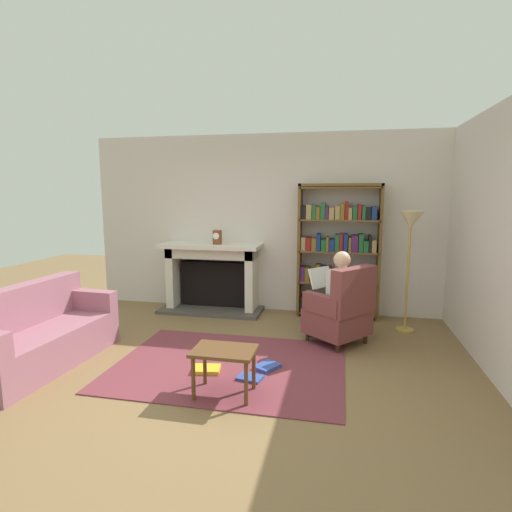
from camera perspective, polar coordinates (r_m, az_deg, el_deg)
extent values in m
plane|color=olive|center=(4.23, -4.91, -16.68)|extent=(14.00, 14.00, 0.00)
cube|color=silver|center=(6.32, 1.66, 4.55)|extent=(5.60, 0.10, 2.70)
cube|color=silver|center=(5.15, 29.12, 2.48)|extent=(0.10, 5.20, 2.70)
cube|color=brown|center=(4.49, -3.76, -15.02)|extent=(2.40, 1.80, 0.01)
cube|color=#4C4742|center=(6.40, -6.32, -7.52)|extent=(1.57, 0.64, 0.05)
cube|color=black|center=(6.51, -5.77, -3.82)|extent=(1.05, 0.20, 0.70)
cube|color=silver|center=(6.60, -11.30, -2.92)|extent=(0.12, 0.44, 0.99)
cube|color=silver|center=(6.22, -0.60, -3.46)|extent=(0.12, 0.44, 0.99)
cube|color=silver|center=(6.31, -6.17, 0.51)|extent=(1.37, 0.44, 0.16)
cube|color=silver|center=(6.24, -6.36, 1.44)|extent=(1.53, 0.56, 0.06)
cylinder|color=brown|center=(6.17, -5.45, 2.63)|extent=(0.14, 0.14, 0.21)
cylinder|color=white|center=(6.10, -5.63, 2.80)|extent=(0.10, 0.01, 0.10)
cube|color=brown|center=(6.08, 6.11, 0.79)|extent=(0.04, 0.32, 1.95)
cube|color=brown|center=(6.07, 16.84, 0.45)|extent=(0.04, 0.32, 1.95)
cube|color=brown|center=(5.99, 11.75, 9.71)|extent=(1.18, 0.32, 0.04)
cube|color=brown|center=(6.24, 11.21, -7.73)|extent=(1.14, 0.32, 0.02)
cube|color=black|center=(6.22, 6.56, -6.45)|extent=(0.07, 0.26, 0.23)
cube|color=#1E592D|center=(6.22, 7.22, -6.75)|extent=(0.07, 0.26, 0.17)
cube|color=maroon|center=(6.21, 7.94, -6.50)|extent=(0.07, 0.26, 0.23)
cube|color=navy|center=(6.21, 8.54, -6.79)|extent=(0.04, 0.26, 0.17)
cube|color=#4C1E59|center=(6.21, 9.01, -6.77)|extent=(0.05, 0.26, 0.18)
cube|color=black|center=(6.21, 9.65, -6.78)|extent=(0.06, 0.26, 0.18)
cube|color=#997F4C|center=(6.21, 10.19, -6.88)|extent=(0.05, 0.26, 0.17)
cube|color=#4C1E59|center=(6.20, 10.72, -6.52)|extent=(0.04, 0.26, 0.25)
cube|color=brown|center=(6.19, 11.37, -6.50)|extent=(0.08, 0.26, 0.26)
cube|color=black|center=(6.20, 12.05, -6.82)|extent=(0.06, 0.26, 0.19)
cube|color=navy|center=(6.20, 12.57, -6.82)|extent=(0.04, 0.26, 0.20)
cube|color=black|center=(6.20, 13.21, -6.66)|extent=(0.09, 0.26, 0.24)
cube|color=#997F4C|center=(6.21, 14.03, -6.90)|extent=(0.07, 0.26, 0.19)
cube|color=navy|center=(6.20, 14.64, -6.65)|extent=(0.05, 0.26, 0.25)
cube|color=#4C1E59|center=(6.21, 15.31, -6.77)|extent=(0.08, 0.26, 0.22)
cube|color=brown|center=(6.22, 16.12, -6.73)|extent=(0.08, 0.26, 0.24)
cube|color=brown|center=(6.13, 11.34, -3.62)|extent=(1.14, 0.32, 0.02)
cube|color=#4C1E59|center=(6.12, 6.62, -2.40)|extent=(0.06, 0.26, 0.21)
cube|color=brown|center=(6.11, 7.24, -2.45)|extent=(0.07, 0.26, 0.20)
cube|color=brown|center=(6.11, 7.95, -2.68)|extent=(0.06, 0.26, 0.16)
cube|color=brown|center=(6.10, 8.68, -2.30)|extent=(0.07, 0.26, 0.25)
cube|color=navy|center=(6.10, 9.42, -2.41)|extent=(0.07, 0.26, 0.23)
cube|color=maroon|center=(6.10, 10.14, -2.50)|extent=(0.08, 0.26, 0.22)
cube|color=navy|center=(6.10, 10.75, -2.77)|extent=(0.04, 0.26, 0.16)
cube|color=#997F4C|center=(6.09, 11.23, -2.41)|extent=(0.06, 0.26, 0.24)
cube|color=#997F4C|center=(6.09, 11.86, -2.39)|extent=(0.06, 0.26, 0.25)
cube|color=#997F4C|center=(6.09, 12.54, -2.52)|extent=(0.06, 0.26, 0.23)
cube|color=#4C1E59|center=(6.10, 13.13, -2.65)|extent=(0.05, 0.26, 0.20)
cube|color=brown|center=(6.10, 13.69, -2.76)|extent=(0.06, 0.26, 0.18)
cube|color=maroon|center=(6.10, 14.42, -2.81)|extent=(0.08, 0.26, 0.18)
cube|color=navy|center=(6.11, 15.28, -2.84)|extent=(0.08, 0.26, 0.18)
cube|color=#1E592D|center=(6.11, 16.22, -2.60)|extent=(0.09, 0.26, 0.23)
cube|color=brown|center=(6.05, 11.47, 0.62)|extent=(1.14, 0.32, 0.02)
cube|color=#997F4C|center=(6.05, 6.71, 1.78)|extent=(0.07, 0.26, 0.19)
cube|color=maroon|center=(6.04, 7.41, 1.74)|extent=(0.07, 0.26, 0.19)
cube|color=brown|center=(6.04, 8.15, 1.69)|extent=(0.07, 0.26, 0.18)
cube|color=navy|center=(6.03, 8.77, 1.96)|extent=(0.06, 0.26, 0.24)
cube|color=#1E592D|center=(6.03, 9.45, 1.58)|extent=(0.07, 0.26, 0.17)
cube|color=brown|center=(6.03, 9.99, 1.70)|extent=(0.04, 0.26, 0.20)
cube|color=navy|center=(6.03, 10.57, 1.56)|extent=(0.07, 0.26, 0.17)
cube|color=#1E592D|center=(6.02, 11.28, 1.86)|extent=(0.06, 0.26, 0.24)
cube|color=maroon|center=(6.02, 11.84, 1.90)|extent=(0.05, 0.26, 0.25)
cube|color=navy|center=(6.02, 12.43, 1.88)|extent=(0.06, 0.26, 0.25)
cube|color=brown|center=(6.02, 12.98, 1.63)|extent=(0.04, 0.26, 0.20)
cube|color=#4C1E59|center=(6.02, 13.63, 1.76)|extent=(0.09, 0.26, 0.23)
cube|color=#1E592D|center=(6.03, 14.46, 1.83)|extent=(0.06, 0.26, 0.25)
cube|color=#1E592D|center=(6.04, 15.11, 1.36)|extent=(0.06, 0.26, 0.16)
cube|color=black|center=(6.03, 15.62, 1.71)|extent=(0.04, 0.26, 0.24)
cube|color=#997F4C|center=(6.04, 16.14, 1.39)|extent=(0.06, 0.26, 0.17)
cube|color=brown|center=(6.00, 11.61, 4.96)|extent=(1.14, 0.32, 0.02)
cube|color=black|center=(6.01, 6.76, 6.09)|extent=(0.06, 0.26, 0.19)
cube|color=#997F4C|center=(6.00, 7.49, 6.17)|extent=(0.08, 0.26, 0.21)
cube|color=#1E592D|center=(6.00, 8.20, 6.10)|extent=(0.05, 0.26, 0.20)
cube|color=brown|center=(6.00, 8.73, 6.00)|extent=(0.05, 0.26, 0.18)
cube|color=#1E592D|center=(5.99, 9.37, 6.24)|extent=(0.06, 0.26, 0.23)
cube|color=#4C1E59|center=(5.99, 9.92, 5.97)|extent=(0.04, 0.26, 0.18)
cube|color=#997F4C|center=(5.99, 10.55, 5.92)|extent=(0.07, 0.26, 0.17)
cube|color=#997F4C|center=(5.99, 11.34, 6.01)|extent=(0.07, 0.26, 0.20)
cube|color=brown|center=(5.99, 12.00, 6.15)|extent=(0.06, 0.26, 0.23)
cube|color=maroon|center=(5.98, 12.55, 6.25)|extent=(0.04, 0.26, 0.26)
cube|color=#997F4C|center=(5.99, 13.04, 5.83)|extent=(0.05, 0.26, 0.17)
cube|color=#1E592D|center=(5.99, 13.66, 5.89)|extent=(0.06, 0.26, 0.19)
cube|color=maroon|center=(5.99, 14.27, 6.02)|extent=(0.05, 0.26, 0.22)
cube|color=#1E592D|center=(5.99, 14.82, 5.91)|extent=(0.04, 0.26, 0.20)
cube|color=black|center=(6.00, 15.39, 5.75)|extent=(0.07, 0.26, 0.17)
cube|color=navy|center=(6.00, 16.15, 5.79)|extent=(0.07, 0.26, 0.19)
cube|color=brown|center=(5.99, 11.74, 9.33)|extent=(1.14, 0.32, 0.02)
cylinder|color=#331E14|center=(5.52, 11.02, -9.93)|extent=(0.05, 0.05, 0.12)
cylinder|color=#331E14|center=(5.16, 7.23, -11.17)|extent=(0.05, 0.05, 0.12)
cylinder|color=#331E14|center=(5.24, 15.06, -11.10)|extent=(0.05, 0.05, 0.12)
cylinder|color=#331E14|center=(4.86, 11.35, -12.56)|extent=(0.05, 0.05, 0.12)
cube|color=brown|center=(5.12, 11.24, -8.95)|extent=(0.87, 0.88, 0.30)
cube|color=brown|center=(4.86, 13.54, -4.79)|extent=(0.53, 0.59, 0.55)
cube|color=brown|center=(5.25, 13.26, -5.62)|extent=(0.49, 0.44, 0.22)
cube|color=brown|center=(4.86, 9.25, -6.69)|extent=(0.49, 0.44, 0.22)
cube|color=silver|center=(4.99, 11.82, -4.69)|extent=(0.36, 0.37, 0.50)
sphere|color=#D8AD8C|center=(4.91, 11.95, -0.49)|extent=(0.20, 0.20, 0.20)
cube|color=#191E3F|center=(5.22, 10.63, -6.31)|extent=(0.38, 0.35, 0.12)
cube|color=#191E3F|center=(5.10, 9.44, -6.63)|extent=(0.38, 0.35, 0.12)
cylinder|color=#191E3F|center=(5.41, 9.02, -8.59)|extent=(0.10, 0.10, 0.42)
cylinder|color=#191E3F|center=(5.30, 7.83, -8.93)|extent=(0.10, 0.10, 0.42)
cube|color=white|center=(5.18, 9.06, -2.98)|extent=(0.31, 0.35, 0.25)
cube|color=#9D6172|center=(4.96, -27.60, -11.26)|extent=(0.79, 1.73, 0.40)
cube|color=#9D6172|center=(5.02, -30.24, -6.15)|extent=(0.29, 1.71, 0.45)
cube|color=#9D6172|center=(5.43, -22.36, -5.70)|extent=(0.71, 0.20, 0.24)
cube|color=brown|center=(3.74, -4.49, -13.09)|extent=(0.56, 0.39, 0.03)
cylinder|color=brown|center=(3.77, -8.77, -16.65)|extent=(0.04, 0.04, 0.41)
cylinder|color=brown|center=(3.64, -1.40, -17.50)|extent=(0.04, 0.04, 0.41)
cylinder|color=brown|center=(4.03, -7.17, -14.86)|extent=(0.04, 0.04, 0.41)
cylinder|color=brown|center=(3.91, -0.32, -15.55)|extent=(0.04, 0.04, 0.41)
cube|color=#334CA5|center=(4.39, 1.55, -15.20)|extent=(0.29, 0.32, 0.04)
cube|color=#334CA5|center=(4.17, -0.84, -16.67)|extent=(0.27, 0.22, 0.03)
cube|color=gold|center=(4.36, -6.95, -15.46)|extent=(0.31, 0.25, 0.04)
cylinder|color=#B7933F|center=(5.85, 20.08, -9.68)|extent=(0.24, 0.24, 0.03)
cylinder|color=#B7933F|center=(5.68, 20.44, -3.04)|extent=(0.03, 0.03, 1.35)
cone|color=beige|center=(5.58, 20.87, 4.79)|extent=(0.32, 0.32, 0.22)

